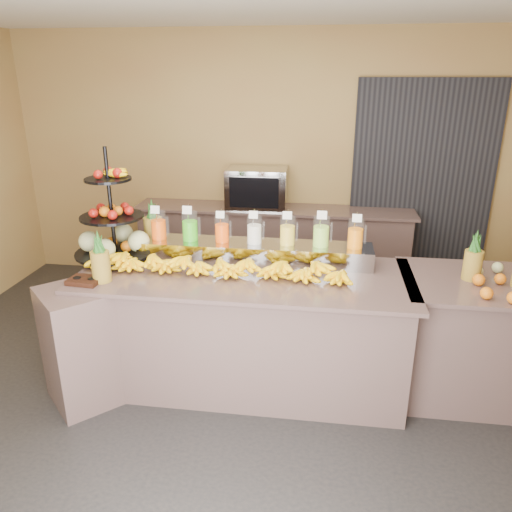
% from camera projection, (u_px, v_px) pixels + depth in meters
% --- Properties ---
extents(ground, '(6.00, 6.00, 0.00)m').
position_uv_depth(ground, '(240.00, 402.00, 3.79)').
color(ground, black).
rests_on(ground, ground).
extents(room_envelope, '(6.04, 5.02, 2.82)m').
position_uv_depth(room_envelope, '(278.00, 138.00, 3.84)').
color(room_envelope, olive).
rests_on(room_envelope, ground).
extents(buffet_counter, '(2.75, 1.25, 0.93)m').
position_uv_depth(buffet_counter, '(230.00, 330.00, 3.88)').
color(buffet_counter, '#866461').
rests_on(buffet_counter, ground).
extents(right_counter, '(1.08, 0.88, 0.93)m').
position_uv_depth(right_counter, '(469.00, 337.00, 3.77)').
color(right_counter, '#866461').
rests_on(right_counter, ground).
extents(back_ledge, '(3.10, 0.55, 0.93)m').
position_uv_depth(back_ledge, '(273.00, 247.00, 5.71)').
color(back_ledge, '#866461').
rests_on(back_ledge, ground).
extents(pitcher_tray, '(1.85, 0.30, 0.15)m').
position_uv_depth(pitcher_tray, '(254.00, 252.00, 3.97)').
color(pitcher_tray, gray).
rests_on(pitcher_tray, buffet_counter).
extents(juice_pitcher_orange_a, '(0.12, 0.13, 0.30)m').
position_uv_depth(juice_pitcher_orange_a, '(159.00, 227.00, 4.01)').
color(juice_pitcher_orange_a, silver).
rests_on(juice_pitcher_orange_a, pitcher_tray).
extents(juice_pitcher_green, '(0.13, 0.13, 0.31)m').
position_uv_depth(juice_pitcher_green, '(190.00, 228.00, 3.98)').
color(juice_pitcher_green, silver).
rests_on(juice_pitcher_green, pitcher_tray).
extents(juice_pitcher_orange_b, '(0.11, 0.12, 0.27)m').
position_uv_depth(juice_pitcher_orange_b, '(222.00, 230.00, 3.95)').
color(juice_pitcher_orange_b, silver).
rests_on(juice_pitcher_orange_b, pitcher_tray).
extents(juice_pitcher_milk, '(0.12, 0.12, 0.29)m').
position_uv_depth(juice_pitcher_milk, '(254.00, 231.00, 3.91)').
color(juice_pitcher_milk, silver).
rests_on(juice_pitcher_milk, pitcher_tray).
extents(juice_pitcher_lemon, '(0.12, 0.13, 0.29)m').
position_uv_depth(juice_pitcher_lemon, '(287.00, 232.00, 3.88)').
color(juice_pitcher_lemon, silver).
rests_on(juice_pitcher_lemon, pitcher_tray).
extents(juice_pitcher_lime, '(0.13, 0.13, 0.31)m').
position_uv_depth(juice_pitcher_lime, '(321.00, 233.00, 3.84)').
color(juice_pitcher_lime, silver).
rests_on(juice_pitcher_lime, pitcher_tray).
extents(juice_pitcher_orange_c, '(0.12, 0.12, 0.29)m').
position_uv_depth(juice_pitcher_orange_c, '(355.00, 235.00, 3.81)').
color(juice_pitcher_orange_c, silver).
rests_on(juice_pitcher_orange_c, pitcher_tray).
extents(banana_heap, '(2.10, 0.19, 0.17)m').
position_uv_depth(banana_heap, '(217.00, 263.00, 3.72)').
color(banana_heap, yellow).
rests_on(banana_heap, buffet_counter).
extents(fruit_stand, '(0.75, 0.75, 0.90)m').
position_uv_depth(fruit_stand, '(118.00, 231.00, 3.97)').
color(fruit_stand, black).
rests_on(fruit_stand, buffet_counter).
extents(condiment_caddy, '(0.24, 0.19, 0.03)m').
position_uv_depth(condiment_caddy, '(85.00, 281.00, 3.57)').
color(condiment_caddy, black).
rests_on(condiment_caddy, buffet_counter).
extents(pineapple_left_a, '(0.13, 0.13, 0.39)m').
position_uv_depth(pineapple_left_a, '(101.00, 263.00, 3.56)').
color(pineapple_left_a, brown).
rests_on(pineapple_left_a, buffet_counter).
extents(pineapple_left_b, '(0.15, 0.15, 0.45)m').
position_uv_depth(pineapple_left_b, '(153.00, 231.00, 4.17)').
color(pineapple_left_b, brown).
rests_on(pineapple_left_b, buffet_counter).
extents(right_fruit_pile, '(0.42, 0.40, 0.22)m').
position_uv_depth(right_fruit_pile, '(497.00, 279.00, 3.47)').
color(right_fruit_pile, brown).
rests_on(right_fruit_pile, right_counter).
extents(oven_warmer, '(0.66, 0.47, 0.44)m').
position_uv_depth(oven_warmer, '(257.00, 188.00, 5.50)').
color(oven_warmer, gray).
rests_on(oven_warmer, back_ledge).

